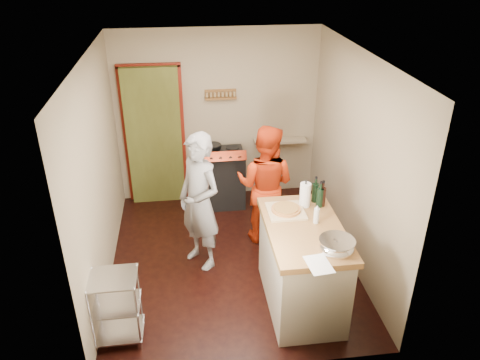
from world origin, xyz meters
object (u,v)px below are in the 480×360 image
object	(u,v)px
stove	(224,177)
person_red	(265,185)
island	(302,264)
person_stripe	(200,202)
wire_shelving	(116,305)

from	to	relation	value
stove	person_red	distance (m)	1.16
stove	island	distance (m)	2.41
person_stripe	person_red	bearing A→B (deg)	78.57
stove	wire_shelving	xyz separation A→B (m)	(-1.33, -2.62, -0.01)
stove	island	size ratio (longest dim) A/B	0.69
island	person_red	world-z (taller)	person_red
stove	wire_shelving	bearing A→B (deg)	-116.85
stove	person_stripe	size ratio (longest dim) A/B	0.58
person_stripe	person_red	distance (m)	0.98
stove	wire_shelving	size ratio (longest dim) A/B	1.26
stove	person_stripe	xyz separation A→B (m)	(-0.42, -1.44, 0.42)
wire_shelving	person_red	bearing A→B (deg)	42.23
island	person_red	size ratio (longest dim) A/B	0.89
wire_shelving	island	distance (m)	1.99
island	person_stripe	size ratio (longest dim) A/B	0.84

